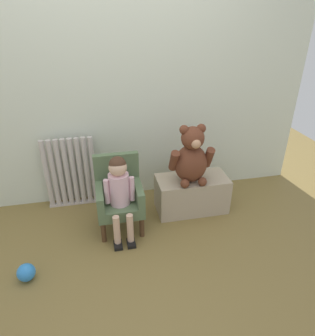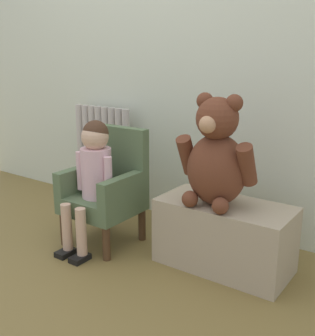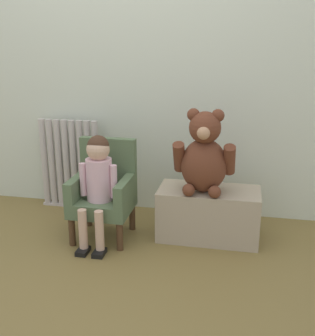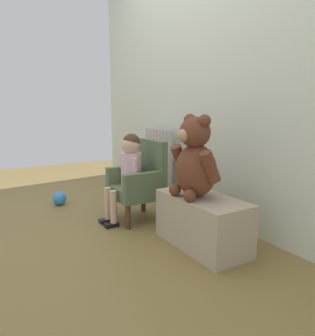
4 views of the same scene
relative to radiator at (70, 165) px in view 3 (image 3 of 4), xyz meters
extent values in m
plane|color=olive|center=(0.49, -0.99, -0.35)|extent=(6.00, 6.00, 0.00)
cube|color=silver|center=(0.49, 0.12, 0.85)|extent=(3.80, 0.05, 2.40)
cylinder|color=beige|center=(-0.22, 0.00, 0.01)|extent=(0.05, 0.05, 0.69)
cylinder|color=beige|center=(-0.15, 0.00, 0.01)|extent=(0.05, 0.05, 0.69)
cylinder|color=beige|center=(-0.09, 0.00, 0.01)|extent=(0.05, 0.05, 0.69)
cylinder|color=beige|center=(-0.03, 0.00, 0.01)|extent=(0.05, 0.05, 0.69)
cylinder|color=beige|center=(0.03, 0.00, 0.01)|extent=(0.05, 0.05, 0.69)
cylinder|color=beige|center=(0.09, 0.00, 0.01)|extent=(0.05, 0.05, 0.69)
cylinder|color=beige|center=(0.16, 0.00, 0.01)|extent=(0.05, 0.05, 0.69)
cylinder|color=beige|center=(0.22, 0.00, 0.01)|extent=(0.05, 0.05, 0.69)
cube|color=beige|center=(0.00, 0.00, -0.34)|extent=(0.50, 0.05, 0.02)
cube|color=#556B48|center=(0.42, -0.47, -0.11)|extent=(0.39, 0.38, 0.10)
cube|color=#556B48|center=(0.42, -0.31, 0.12)|extent=(0.39, 0.06, 0.37)
cube|color=#556B48|center=(0.26, -0.47, 0.01)|extent=(0.06, 0.38, 0.14)
cube|color=#556B48|center=(0.59, -0.47, 0.01)|extent=(0.06, 0.38, 0.14)
cylinder|color=#4C331E|center=(0.26, -0.63, -0.26)|extent=(0.04, 0.04, 0.19)
cylinder|color=#4C331E|center=(0.59, -0.63, -0.26)|extent=(0.04, 0.04, 0.19)
cylinder|color=#4C331E|center=(0.26, -0.32, -0.26)|extent=(0.04, 0.04, 0.19)
cylinder|color=#4C331E|center=(0.59, -0.32, -0.26)|extent=(0.04, 0.04, 0.19)
cylinder|color=beige|center=(0.42, -0.51, 0.08)|extent=(0.17, 0.17, 0.28)
sphere|color=#D8AD8E|center=(0.42, -0.51, 0.28)|extent=(0.15, 0.15, 0.15)
sphere|color=#472D1E|center=(0.42, -0.51, 0.30)|extent=(0.14, 0.14, 0.14)
cylinder|color=#D8AD8E|center=(0.37, -0.70, -0.19)|extent=(0.06, 0.06, 0.26)
cube|color=black|center=(0.37, -0.72, -0.34)|extent=(0.07, 0.11, 0.03)
cylinder|color=#D8AD8E|center=(0.48, -0.70, -0.19)|extent=(0.06, 0.06, 0.26)
cube|color=black|center=(0.48, -0.72, -0.34)|extent=(0.07, 0.11, 0.03)
cylinder|color=beige|center=(0.32, -0.53, 0.08)|extent=(0.04, 0.04, 0.22)
cylinder|color=beige|center=(0.53, -0.53, 0.08)|extent=(0.04, 0.04, 0.22)
cube|color=tan|center=(1.13, -0.33, -0.18)|extent=(0.68, 0.33, 0.35)
ellipsoid|color=brown|center=(1.09, -0.36, 0.17)|extent=(0.30, 0.26, 0.35)
sphere|color=brown|center=(1.09, -0.38, 0.42)|extent=(0.20, 0.20, 0.20)
sphere|color=tan|center=(1.09, -0.47, 0.41)|extent=(0.08, 0.08, 0.08)
sphere|color=brown|center=(1.01, -0.36, 0.50)|extent=(0.08, 0.08, 0.08)
sphere|color=brown|center=(1.17, -0.36, 0.50)|extent=(0.08, 0.08, 0.08)
cylinder|color=brown|center=(0.93, -0.38, 0.22)|extent=(0.08, 0.16, 0.22)
cylinder|color=brown|center=(1.25, -0.38, 0.22)|extent=(0.08, 0.16, 0.22)
sphere|color=brown|center=(1.01, -0.47, 0.03)|extent=(0.08, 0.08, 0.08)
sphere|color=brown|center=(1.17, -0.47, 0.03)|extent=(0.08, 0.08, 0.08)
camera|label=1|loc=(0.29, -2.65, 1.40)|focal=32.00mm
camera|label=2|loc=(2.00, -2.14, 0.73)|focal=45.00mm
camera|label=3|loc=(1.32, -2.98, 0.97)|focal=45.00mm
camera|label=4|loc=(2.78, -1.67, 0.60)|focal=35.00mm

